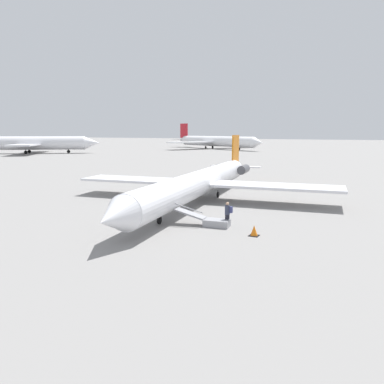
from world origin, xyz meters
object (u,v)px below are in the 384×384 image
airplane_main (202,182)px  passenger (228,212)px  airplane_far_right (214,141)px  boarding_stairs (211,221)px  airplane_taxiing_distant (34,143)px

airplane_main → passenger: (8.33, 5.98, -0.84)m
airplane_far_right → boarding_stairs: bearing=-38.4°
boarding_stairs → passenger: 1.33m
airplane_main → airplane_far_right: 110.96m
airplane_taxiing_distant → boarding_stairs: (57.11, 85.29, -2.85)m
airplane_far_right → boarding_stairs: (110.89, 48.45, -2.64)m
airplane_taxiing_distant → airplane_far_right: size_ratio=0.74×
airplane_far_right → passenger: airplane_far_right is taller
airplane_far_right → passenger: size_ratio=26.75×
airplane_taxiing_distant → airplane_far_right: bearing=20.9°
airplane_main → airplane_far_right: size_ratio=0.73×
airplane_main → boarding_stairs: bearing=21.6°
passenger → boarding_stairs: bearing=17.9°
boarding_stairs → passenger: passenger is taller
airplane_taxiing_distant → passenger: size_ratio=19.79×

